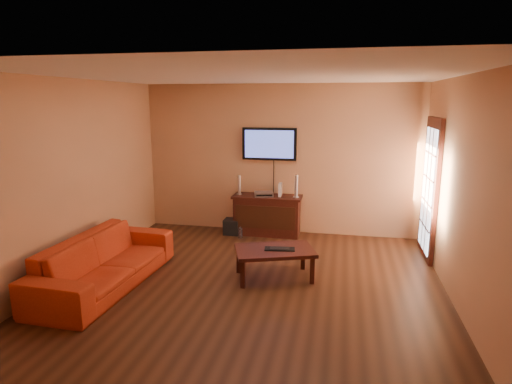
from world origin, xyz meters
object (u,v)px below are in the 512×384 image
(keyboard, at_px, (280,249))
(av_receiver, at_px, (264,194))
(bottle, at_px, (240,233))
(coffee_table, at_px, (275,253))
(sofa, at_px, (105,253))
(television, at_px, (269,144))
(speaker_right, at_px, (296,187))
(speaker_left, at_px, (239,186))
(game_console, at_px, (280,190))
(media_console, at_px, (267,215))
(subwoofer, at_px, (232,226))

(keyboard, bearing_deg, av_receiver, 106.86)
(bottle, bearing_deg, coffee_table, -61.13)
(sofa, bearing_deg, television, -28.85)
(speaker_right, bearing_deg, speaker_left, 178.10)
(coffee_table, xyz_separation_m, game_console, (-0.22, 1.94, 0.47))
(media_console, height_order, speaker_left, speaker_left)
(speaker_left, xyz_separation_m, subwoofer, (-0.11, -0.12, -0.75))
(coffee_table, relative_size, keyboard, 2.84)
(speaker_right, distance_m, bottle, 1.28)
(television, relative_size, keyboard, 2.33)
(subwoofer, bearing_deg, television, 25.39)
(speaker_right, bearing_deg, game_console, 172.10)
(television, relative_size, av_receiver, 2.97)
(game_console, bearing_deg, speaker_left, -179.85)
(sofa, bearing_deg, av_receiver, -30.18)
(speaker_left, height_order, speaker_right, speaker_right)
(media_console, relative_size, av_receiver, 3.74)
(bottle, bearing_deg, game_console, 29.21)
(game_console, height_order, subwoofer, game_console)
(media_console, bearing_deg, coffee_table, -76.80)
(subwoofer, relative_size, keyboard, 0.66)
(av_receiver, bearing_deg, subwoofer, 172.80)
(subwoofer, bearing_deg, av_receiver, 7.05)
(game_console, height_order, bottle, game_console)
(sofa, xyz_separation_m, av_receiver, (1.64, 2.58, 0.31))
(speaker_left, relative_size, subwoofer, 1.27)
(coffee_table, bearing_deg, sofa, -162.37)
(av_receiver, bearing_deg, sofa, -137.31)
(bottle, distance_m, keyboard, 1.88)
(subwoofer, bearing_deg, speaker_left, 45.07)
(bottle, bearing_deg, keyboard, -59.41)
(subwoofer, relative_size, bottle, 1.29)
(sofa, bearing_deg, subwoofer, -20.75)
(av_receiver, distance_m, keyboard, 2.02)
(speaker_left, bearing_deg, media_console, -0.66)
(coffee_table, distance_m, sofa, 2.25)
(speaker_left, bearing_deg, speaker_right, -1.90)
(media_console, height_order, coffee_table, media_console)
(game_console, bearing_deg, av_receiver, -171.35)
(av_receiver, xyz_separation_m, game_console, (0.29, 0.05, 0.08))
(television, distance_m, bottle, 1.68)
(media_console, distance_m, av_receiver, 0.40)
(coffee_table, xyz_separation_m, speaker_right, (0.07, 1.90, 0.54))
(television, height_order, av_receiver, television)
(media_console, relative_size, speaker_right, 3.11)
(media_console, bearing_deg, sofa, -122.94)
(speaker_left, height_order, keyboard, speaker_left)
(av_receiver, distance_m, game_console, 0.30)
(media_console, xyz_separation_m, television, (-0.00, 0.20, 1.27))
(media_console, xyz_separation_m, keyboard, (0.52, -1.94, 0.07))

